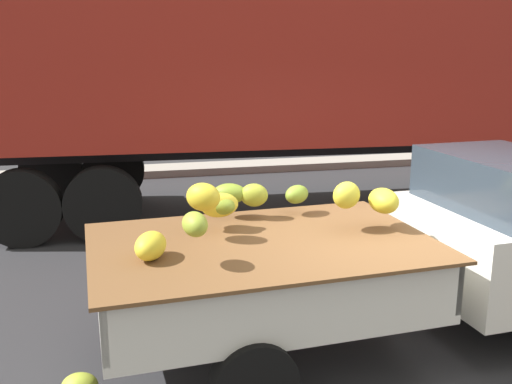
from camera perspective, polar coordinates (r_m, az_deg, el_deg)
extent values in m
plane|color=#28282B|center=(5.62, 14.73, -14.84)|extent=(220.00, 220.00, 0.00)
cube|color=gray|center=(12.98, -2.09, 2.45)|extent=(80.00, 0.80, 0.16)
cube|color=#28333D|center=(5.97, 23.40, 0.95)|extent=(1.20, 1.62, 0.52)
cube|color=silver|center=(5.09, 0.59, -10.24)|extent=(2.85, 1.93, 0.08)
cube|color=silver|center=(5.76, -1.95, -4.53)|extent=(2.74, 0.23, 0.44)
cube|color=silver|center=(4.24, 4.12, -11.53)|extent=(2.74, 0.23, 0.44)
cube|color=silver|center=(5.52, 14.16, -5.80)|extent=(0.16, 1.76, 0.44)
cube|color=silver|center=(4.79, -15.18, -8.96)|extent=(0.16, 1.76, 0.44)
cube|color=#B21914|center=(5.80, -2.02, -4.81)|extent=(2.63, 0.18, 0.07)
cube|color=brown|center=(4.91, 0.61, -5.01)|extent=(2.98, 2.06, 0.03)
ellipsoid|color=#98A22B|center=(5.47, -0.20, -0.31)|extent=(0.31, 0.27, 0.22)
ellipsoid|color=gold|center=(5.28, 12.46, -0.84)|extent=(0.29, 0.40, 0.22)
ellipsoid|color=olive|center=(5.64, 4.05, -0.23)|extent=(0.34, 0.33, 0.18)
ellipsoid|color=gold|center=(4.83, -5.23, -0.49)|extent=(0.38, 0.37, 0.24)
ellipsoid|color=#92A631|center=(4.27, -6.05, -3.18)|extent=(0.22, 0.31, 0.18)
ellipsoid|color=gold|center=(5.15, 8.91, -0.30)|extent=(0.36, 0.34, 0.24)
ellipsoid|color=olive|center=(5.15, -3.75, -1.26)|extent=(0.40, 0.41, 0.18)
ellipsoid|color=yellow|center=(4.52, -10.36, -5.24)|extent=(0.34, 0.41, 0.21)
ellipsoid|color=yellow|center=(5.13, -3.60, -1.30)|extent=(0.37, 0.24, 0.22)
ellipsoid|color=olive|center=(5.50, -2.61, -0.15)|extent=(0.38, 0.31, 0.19)
cylinder|color=black|center=(7.06, 19.69, -6.30)|extent=(0.65, 0.24, 0.64)
cylinder|color=black|center=(5.87, -5.00, -9.64)|extent=(0.65, 0.24, 0.64)
cylinder|color=black|center=(4.41, -0.18, -18.18)|extent=(0.65, 0.24, 0.64)
cube|color=maroon|center=(9.71, 7.25, 13.46)|extent=(12.12, 3.15, 2.70)
cube|color=black|center=(9.83, 6.98, 4.69)|extent=(11.05, 1.00, 0.30)
cylinder|color=black|center=(10.72, -13.84, 2.11)|extent=(1.09, 0.36, 1.08)
cylinder|color=black|center=(8.39, -14.83, -1.19)|extent=(1.09, 0.36, 1.08)
cylinder|color=black|center=(10.85, -19.54, 1.85)|extent=(1.09, 0.36, 1.08)
cylinder|color=black|center=(8.55, -22.05, -1.47)|extent=(1.09, 0.36, 1.08)
cylinder|color=#38383A|center=(11.32, 23.13, 2.44)|extent=(0.18, 0.18, 1.25)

